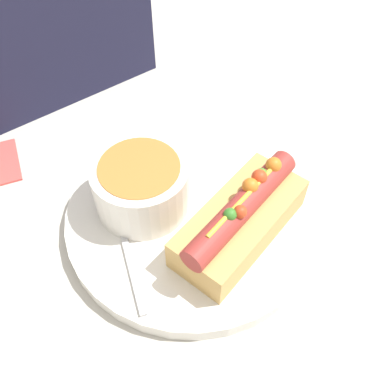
{
  "coord_description": "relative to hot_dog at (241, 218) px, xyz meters",
  "views": [
    {
      "loc": [
        -0.18,
        -0.24,
        0.42
      ],
      "look_at": [
        0.0,
        0.0,
        0.05
      ],
      "focal_mm": 42.0,
      "sensor_mm": 36.0,
      "label": 1
    }
  ],
  "objects": [
    {
      "name": "ground_plane",
      "position": [
        -0.02,
        0.05,
        -0.05
      ],
      "size": [
        4.0,
        4.0,
        0.0
      ],
      "primitive_type": "plane",
      "color": "#BCB7AD"
    },
    {
      "name": "dinner_plate",
      "position": [
        -0.02,
        0.05,
        -0.04
      ],
      "size": [
        0.28,
        0.28,
        0.02
      ],
      "color": "white",
      "rests_on": "ground_plane"
    },
    {
      "name": "hot_dog",
      "position": [
        0.0,
        0.0,
        0.0
      ],
      "size": [
        0.17,
        0.1,
        0.07
      ],
      "rotation": [
        0.0,
        0.0,
        0.25
      ],
      "color": "tan",
      "rests_on": "dinner_plate"
    },
    {
      "name": "soup_bowl",
      "position": [
        -0.06,
        0.1,
        0.01
      ],
      "size": [
        0.11,
        0.11,
        0.06
      ],
      "color": "silver",
      "rests_on": "dinner_plate"
    },
    {
      "name": "spoon",
      "position": [
        -0.1,
        0.08,
        -0.02
      ],
      "size": [
        0.06,
        0.14,
        0.01
      ],
      "rotation": [
        0.0,
        0.0,
        1.23
      ],
      "color": "#B7B7BC",
      "rests_on": "dinner_plate"
    }
  ]
}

